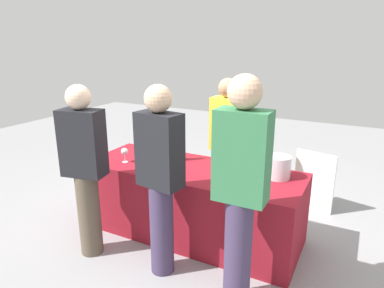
{
  "coord_description": "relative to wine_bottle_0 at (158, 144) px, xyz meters",
  "views": [
    {
      "loc": [
        1.48,
        -2.83,
        1.94
      ],
      "look_at": [
        0.0,
        0.0,
        0.98
      ],
      "focal_mm": 32.13,
      "sensor_mm": 36.0,
      "label": 1
    }
  ],
  "objects": [
    {
      "name": "ground_plane",
      "position": [
        0.51,
        -0.19,
        -0.85
      ],
      "size": [
        12.0,
        12.0,
        0.0
      ],
      "primitive_type": "plane",
      "color": "gray"
    },
    {
      "name": "tasting_table",
      "position": [
        0.51,
        -0.19,
        -0.49
      ],
      "size": [
        2.18,
        0.81,
        0.73
      ],
      "primitive_type": "cube",
      "color": "maroon",
      "rests_on": "ground_plane"
    },
    {
      "name": "wine_bottle_0",
      "position": [
        0.0,
        0.0,
        0.0
      ],
      "size": [
        0.08,
        0.08,
        0.34
      ],
      "color": "black",
      "rests_on": "tasting_table"
    },
    {
      "name": "wine_bottle_1",
      "position": [
        0.19,
        -0.1,
        -0.01
      ],
      "size": [
        0.07,
        0.07,
        0.31
      ],
      "color": "black",
      "rests_on": "tasting_table"
    },
    {
      "name": "wine_bottle_2",
      "position": [
        0.31,
        -0.02,
        -0.0
      ],
      "size": [
        0.07,
        0.07,
        0.33
      ],
      "color": "black",
      "rests_on": "tasting_table"
    },
    {
      "name": "wine_bottle_3",
      "position": [
        0.8,
        -0.1,
        -0.0
      ],
      "size": [
        0.08,
        0.08,
        0.33
      ],
      "color": "black",
      "rests_on": "tasting_table"
    },
    {
      "name": "wine_bottle_4",
      "position": [
        0.97,
        -0.01,
        -0.01
      ],
      "size": [
        0.08,
        0.08,
        0.32
      ],
      "color": "black",
      "rests_on": "tasting_table"
    },
    {
      "name": "wine_glass_0",
      "position": [
        -0.18,
        -0.35,
        -0.01
      ],
      "size": [
        0.07,
        0.07,
        0.15
      ],
      "color": "silver",
      "rests_on": "tasting_table"
    },
    {
      "name": "wine_glass_1",
      "position": [
        0.1,
        -0.33,
        -0.02
      ],
      "size": [
        0.07,
        0.07,
        0.15
      ],
      "color": "silver",
      "rests_on": "tasting_table"
    },
    {
      "name": "wine_glass_2",
      "position": [
        0.2,
        -0.41,
        -0.02
      ],
      "size": [
        0.07,
        0.07,
        0.14
      ],
      "color": "silver",
      "rests_on": "tasting_table"
    },
    {
      "name": "wine_glass_3",
      "position": [
        0.39,
        -0.4,
        -0.01
      ],
      "size": [
        0.07,
        0.07,
        0.15
      ],
      "color": "silver",
      "rests_on": "tasting_table"
    },
    {
      "name": "wine_glass_4",
      "position": [
        1.03,
        -0.38,
        -0.04
      ],
      "size": [
        0.06,
        0.06,
        0.12
      ],
      "color": "silver",
      "rests_on": "tasting_table"
    },
    {
      "name": "wine_glass_5",
      "position": [
        1.14,
        -0.39,
        -0.04
      ],
      "size": [
        0.07,
        0.07,
        0.12
      ],
      "color": "silver",
      "rests_on": "tasting_table"
    },
    {
      "name": "ice_bucket",
      "position": [
        1.33,
        -0.04,
        -0.02
      ],
      "size": [
        0.22,
        0.22,
        0.21
      ],
      "primitive_type": "cylinder",
      "color": "silver",
      "rests_on": "tasting_table"
    },
    {
      "name": "server_pouring",
      "position": [
        0.64,
        0.41,
        0.01
      ],
      "size": [
        0.35,
        0.21,
        1.56
      ],
      "rotation": [
        0.0,
        0.0,
        3.14
      ],
      "color": "black",
      "rests_on": "ground_plane"
    },
    {
      "name": "guest_0",
      "position": [
        -0.18,
        -0.92,
        0.02
      ],
      "size": [
        0.4,
        0.27,
        1.59
      ],
      "rotation": [
        0.0,
        0.0,
        0.19
      ],
      "color": "brown",
      "rests_on": "ground_plane"
    },
    {
      "name": "guest_1",
      "position": [
        0.57,
        -0.85,
        0.04
      ],
      "size": [
        0.39,
        0.25,
        1.63
      ],
      "rotation": [
        0.0,
        0.0,
        -0.15
      ],
      "color": "#3F3351",
      "rests_on": "ground_plane"
    },
    {
      "name": "guest_2",
      "position": [
        1.27,
        -0.9,
        0.11
      ],
      "size": [
        0.37,
        0.23,
        1.74
      ],
      "rotation": [
        0.0,
        0.0,
        0.01
      ],
      "color": "#3F3351",
      "rests_on": "ground_plane"
    },
    {
      "name": "menu_board",
      "position": [
        1.53,
        0.96,
        -0.5
      ],
      "size": [
        0.46,
        0.14,
        0.71
      ],
      "primitive_type": "cube",
      "rotation": [
        0.0,
        0.0,
        -0.24
      ],
      "color": "white",
      "rests_on": "ground_plane"
    }
  ]
}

